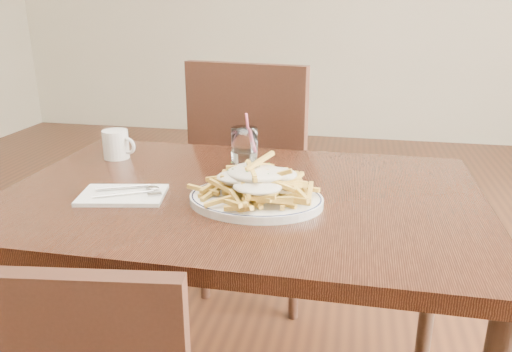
% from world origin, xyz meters
% --- Properties ---
extents(table, '(1.20, 0.80, 0.75)m').
position_xyz_m(table, '(0.00, 0.00, 0.67)').
color(table, black).
rests_on(table, ground).
extents(chair_far, '(0.54, 0.54, 1.00)m').
position_xyz_m(chair_far, '(-0.10, 0.69, 0.57)').
color(chair_far, black).
rests_on(chair_far, ground).
extents(fries_plate, '(0.39, 0.36, 0.02)m').
position_xyz_m(fries_plate, '(0.05, -0.08, 0.76)').
color(fries_plate, white).
rests_on(fries_plate, table).
extents(loaded_fries, '(0.26, 0.20, 0.08)m').
position_xyz_m(loaded_fries, '(0.05, -0.08, 0.81)').
color(loaded_fries, gold).
rests_on(loaded_fries, fries_plate).
extents(napkin, '(0.23, 0.17, 0.01)m').
position_xyz_m(napkin, '(-0.28, -0.10, 0.76)').
color(napkin, white).
rests_on(napkin, table).
extents(cutlery, '(0.17, 0.14, 0.01)m').
position_xyz_m(cutlery, '(-0.28, -0.10, 0.76)').
color(cutlery, silver).
rests_on(cutlery, napkin).
extents(water_glass, '(0.07, 0.07, 0.16)m').
position_xyz_m(water_glass, '(-0.03, 0.17, 0.80)').
color(water_glass, white).
rests_on(water_glass, table).
extents(coffee_mug, '(0.11, 0.08, 0.09)m').
position_xyz_m(coffee_mug, '(-0.44, 0.20, 0.79)').
color(coffee_mug, white).
rests_on(coffee_mug, table).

